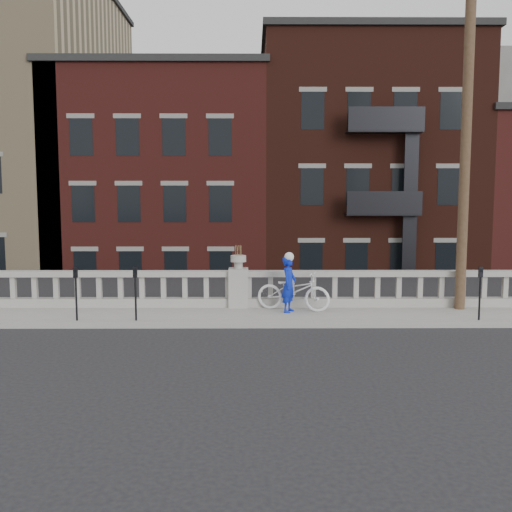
{
  "coord_description": "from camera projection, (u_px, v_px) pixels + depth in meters",
  "views": [
    {
      "loc": [
        0.4,
        -12.07,
        3.29
      ],
      "look_at": [
        0.49,
        3.2,
        1.68
      ],
      "focal_mm": 40.0,
      "sensor_mm": 36.0,
      "label": 1
    }
  ],
  "objects": [
    {
      "name": "lower_level",
      "position": [
        255.0,
        207.0,
        34.99
      ],
      "size": [
        80.0,
        44.0,
        20.8
      ],
      "color": "#605E59",
      "rests_on": "ground"
    },
    {
      "name": "balustrade",
      "position": [
        239.0,
        290.0,
        16.21
      ],
      "size": [
        28.0,
        0.34,
        1.03
      ],
      "color": "gray",
      "rests_on": "sidewalk"
    },
    {
      "name": "parking_meter_a",
      "position": [
        76.0,
        288.0,
        14.36
      ],
      "size": [
        0.1,
        0.09,
        1.36
      ],
      "color": "black",
      "rests_on": "sidewalk"
    },
    {
      "name": "sidewalk",
      "position": [
        238.0,
        316.0,
        15.33
      ],
      "size": [
        32.0,
        2.2,
        0.15
      ],
      "primitive_type": "cube",
      "color": "gray",
      "rests_on": "ground"
    },
    {
      "name": "utility_pole",
      "position": [
        466.0,
        124.0,
        15.42
      ],
      "size": [
        1.6,
        0.28,
        10.0
      ],
      "color": "#422D1E",
      "rests_on": "sidewalk"
    },
    {
      "name": "parking_meter_b",
      "position": [
        135.0,
        287.0,
        14.37
      ],
      "size": [
        0.1,
        0.09,
        1.36
      ],
      "color": "black",
      "rests_on": "sidewalk"
    },
    {
      "name": "ground",
      "position": [
        234.0,
        349.0,
        12.35
      ],
      "size": [
        120.0,
        120.0,
        0.0
      ],
      "primitive_type": "plane",
      "color": "black",
      "rests_on": "ground"
    },
    {
      "name": "cyclist",
      "position": [
        289.0,
        284.0,
        15.44
      ],
      "size": [
        0.55,
        0.66,
        1.53
      ],
      "primitive_type": "imported",
      "rotation": [
        0.0,
        0.0,
        1.17
      ],
      "color": "#0B20B0",
      "rests_on": "sidewalk"
    },
    {
      "name": "parking_meter_c",
      "position": [
        480.0,
        287.0,
        14.42
      ],
      "size": [
        0.1,
        0.09,
        1.36
      ],
      "color": "black",
      "rests_on": "sidewalk"
    },
    {
      "name": "planter_pedestal",
      "position": [
        238.0,
        283.0,
        16.19
      ],
      "size": [
        0.55,
        0.55,
        1.76
      ],
      "color": "gray",
      "rests_on": "sidewalk"
    },
    {
      "name": "bicycle",
      "position": [
        293.0,
        291.0,
        15.7
      ],
      "size": [
        2.16,
        1.31,
        1.07
      ],
      "primitive_type": "imported",
      "rotation": [
        0.0,
        0.0,
        1.26
      ],
      "color": "white",
      "rests_on": "sidewalk"
    }
  ]
}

